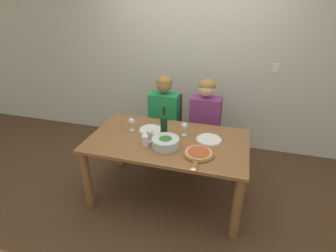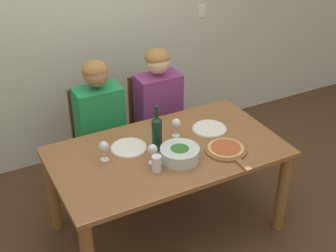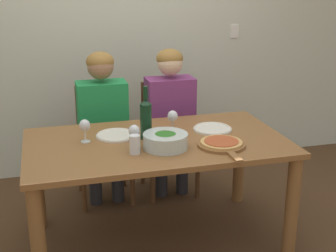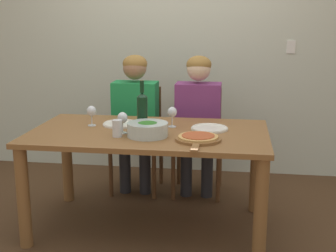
{
  "view_description": "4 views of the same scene",
  "coord_description": "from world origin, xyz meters",
  "px_view_note": "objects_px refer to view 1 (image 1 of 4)",
  "views": [
    {
      "loc": [
        0.67,
        -2.34,
        2.11
      ],
      "look_at": [
        -0.02,
        0.07,
        0.86
      ],
      "focal_mm": 28.0,
      "sensor_mm": 36.0,
      "label": 1
    },
    {
      "loc": [
        -1.32,
        -2.51,
        2.6
      ],
      "look_at": [
        0.08,
        0.14,
        0.84
      ],
      "focal_mm": 50.0,
      "sensor_mm": 36.0,
      "label": 2
    },
    {
      "loc": [
        -0.68,
        -2.77,
        1.77
      ],
      "look_at": [
        0.08,
        -0.0,
        0.83
      ],
      "focal_mm": 50.0,
      "sensor_mm": 36.0,
      "label": 3
    },
    {
      "loc": [
        0.6,
        -3.17,
        1.54
      ],
      "look_at": [
        0.14,
        -0.0,
        0.78
      ],
      "focal_mm": 50.0,
      "sensor_mm": 36.0,
      "label": 4
    }
  ],
  "objects_px": {
    "water_tumbler": "(145,141)",
    "wine_glass_left": "(132,122)",
    "person_man": "(205,117)",
    "person_woman": "(164,112)",
    "dinner_plate_left": "(151,130)",
    "wine_glass_right": "(184,127)",
    "chair_right": "(205,130)",
    "wine_glass_centre": "(150,133)",
    "pizza_on_board": "(198,154)",
    "wine_bottle": "(164,125)",
    "broccoli_bowl": "(166,142)",
    "dinner_plate_right": "(209,139)",
    "chair_left": "(166,125)"
  },
  "relations": [
    {
      "from": "water_tumbler",
      "to": "wine_glass_left",
      "type": "bearing_deg",
      "value": 133.25
    },
    {
      "from": "wine_glass_left",
      "to": "person_man",
      "type": "bearing_deg",
      "value": 39.7
    },
    {
      "from": "person_woman",
      "to": "dinner_plate_left",
      "type": "distance_m",
      "value": 0.56
    },
    {
      "from": "wine_glass_right",
      "to": "chair_right",
      "type": "bearing_deg",
      "value": 78.05
    },
    {
      "from": "dinner_plate_left",
      "to": "wine_glass_centre",
      "type": "xyz_separation_m",
      "value": [
        0.07,
        -0.24,
        0.1
      ]
    },
    {
      "from": "pizza_on_board",
      "to": "wine_bottle",
      "type": "bearing_deg",
      "value": 147.88
    },
    {
      "from": "broccoli_bowl",
      "to": "wine_glass_left",
      "type": "height_order",
      "value": "wine_glass_left"
    },
    {
      "from": "broccoli_bowl",
      "to": "wine_glass_left",
      "type": "relative_size",
      "value": 1.85
    },
    {
      "from": "broccoli_bowl",
      "to": "pizza_on_board",
      "type": "relative_size",
      "value": 0.63
    },
    {
      "from": "wine_glass_left",
      "to": "wine_glass_centre",
      "type": "bearing_deg",
      "value": -34.13
    },
    {
      "from": "wine_bottle",
      "to": "dinner_plate_left",
      "type": "relative_size",
      "value": 1.31
    },
    {
      "from": "person_woman",
      "to": "dinner_plate_right",
      "type": "xyz_separation_m",
      "value": [
        0.68,
        -0.6,
        0.02
      ]
    },
    {
      "from": "chair_left",
      "to": "chair_right",
      "type": "bearing_deg",
      "value": 0.0
    },
    {
      "from": "wine_glass_left",
      "to": "water_tumbler",
      "type": "relative_size",
      "value": 1.3
    },
    {
      "from": "water_tumbler",
      "to": "person_woman",
      "type": "bearing_deg",
      "value": 94.61
    },
    {
      "from": "broccoli_bowl",
      "to": "pizza_on_board",
      "type": "bearing_deg",
      "value": -10.7
    },
    {
      "from": "person_woman",
      "to": "pizza_on_board",
      "type": "distance_m",
      "value": 1.11
    },
    {
      "from": "wine_glass_right",
      "to": "wine_glass_centre",
      "type": "bearing_deg",
      "value": -142.8
    },
    {
      "from": "chair_left",
      "to": "wine_bottle",
      "type": "bearing_deg",
      "value": -75.59
    },
    {
      "from": "wine_bottle",
      "to": "wine_glass_centre",
      "type": "height_order",
      "value": "wine_bottle"
    },
    {
      "from": "dinner_plate_left",
      "to": "pizza_on_board",
      "type": "height_order",
      "value": "pizza_on_board"
    },
    {
      "from": "wine_glass_right",
      "to": "water_tumbler",
      "type": "relative_size",
      "value": 1.3
    },
    {
      "from": "wine_bottle",
      "to": "wine_glass_right",
      "type": "relative_size",
      "value": 2.33
    },
    {
      "from": "broccoli_bowl",
      "to": "pizza_on_board",
      "type": "xyz_separation_m",
      "value": [
        0.35,
        -0.07,
        -0.03
      ]
    },
    {
      "from": "person_woman",
      "to": "water_tumbler",
      "type": "xyz_separation_m",
      "value": [
        0.07,
        -0.9,
        0.07
      ]
    },
    {
      "from": "person_man",
      "to": "water_tumbler",
      "type": "relative_size",
      "value": 10.46
    },
    {
      "from": "dinner_plate_left",
      "to": "wine_glass_centre",
      "type": "relative_size",
      "value": 1.77
    },
    {
      "from": "wine_glass_left",
      "to": "wine_glass_centre",
      "type": "height_order",
      "value": "same"
    },
    {
      "from": "wine_bottle",
      "to": "wine_glass_left",
      "type": "xyz_separation_m",
      "value": [
        -0.39,
        0.04,
        -0.04
      ]
    },
    {
      "from": "chair_right",
      "to": "person_woman",
      "type": "distance_m",
      "value": 0.61
    },
    {
      "from": "chair_left",
      "to": "wine_glass_left",
      "type": "distance_m",
      "value": 0.83
    },
    {
      "from": "wine_glass_left",
      "to": "wine_glass_right",
      "type": "relative_size",
      "value": 1.0
    },
    {
      "from": "person_man",
      "to": "water_tumbler",
      "type": "xyz_separation_m",
      "value": [
        -0.47,
        -0.9,
        0.07
      ]
    },
    {
      "from": "pizza_on_board",
      "to": "chair_left",
      "type": "bearing_deg",
      "value": 121.04
    },
    {
      "from": "person_man",
      "to": "wine_glass_right",
      "type": "bearing_deg",
      "value": -104.23
    },
    {
      "from": "wine_bottle",
      "to": "wine_glass_centre",
      "type": "distance_m",
      "value": 0.19
    },
    {
      "from": "wine_glass_left",
      "to": "wine_glass_right",
      "type": "xyz_separation_m",
      "value": [
        0.6,
        0.05,
        0.0
      ]
    },
    {
      "from": "person_woman",
      "to": "dinner_plate_left",
      "type": "height_order",
      "value": "person_woman"
    },
    {
      "from": "broccoli_bowl",
      "to": "wine_glass_centre",
      "type": "xyz_separation_m",
      "value": [
        -0.19,
        0.05,
        0.06
      ]
    },
    {
      "from": "pizza_on_board",
      "to": "wine_glass_right",
      "type": "height_order",
      "value": "wine_glass_right"
    },
    {
      "from": "dinner_plate_left",
      "to": "water_tumbler",
      "type": "height_order",
      "value": "water_tumbler"
    },
    {
      "from": "person_man",
      "to": "wine_glass_centre",
      "type": "height_order",
      "value": "person_man"
    },
    {
      "from": "person_man",
      "to": "water_tumbler",
      "type": "bearing_deg",
      "value": -117.78
    },
    {
      "from": "chair_right",
      "to": "wine_glass_right",
      "type": "xyz_separation_m",
      "value": [
        -0.14,
        -0.68,
        0.35
      ]
    },
    {
      "from": "chair_right",
      "to": "wine_bottle",
      "type": "bearing_deg",
      "value": -114.43
    },
    {
      "from": "dinner_plate_left",
      "to": "wine_glass_right",
      "type": "distance_m",
      "value": 0.4
    },
    {
      "from": "wine_bottle",
      "to": "wine_glass_left",
      "type": "bearing_deg",
      "value": 174.08
    },
    {
      "from": "dinner_plate_left",
      "to": "wine_glass_left",
      "type": "distance_m",
      "value": 0.23
    },
    {
      "from": "chair_right",
      "to": "pizza_on_board",
      "type": "xyz_separation_m",
      "value": [
        0.08,
        -1.03,
        0.27
      ]
    },
    {
      "from": "dinner_plate_right",
      "to": "water_tumbler",
      "type": "height_order",
      "value": "water_tumbler"
    }
  ]
}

